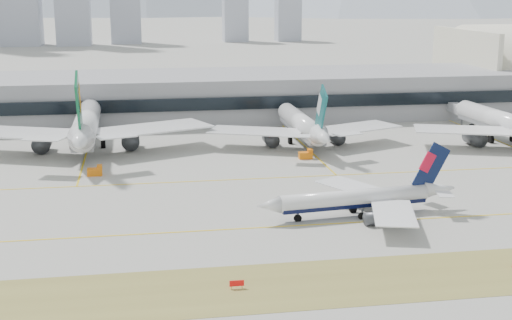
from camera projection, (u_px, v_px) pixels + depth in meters
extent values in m
plane|color=gray|center=(236.00, 220.00, 137.99)|extent=(3000.00, 3000.00, 0.00)
cube|color=olive|center=(265.00, 287.00, 107.31)|extent=(360.00, 18.00, 0.06)
cube|color=yellow|center=(239.00, 229.00, 133.19)|extent=(360.00, 0.45, 0.04)
cube|color=yellow|center=(218.00, 180.00, 166.74)|extent=(360.00, 0.45, 0.04)
cylinder|color=white|center=(354.00, 198.00, 139.80)|extent=(30.80, 6.76, 3.35)
cube|color=black|center=(354.00, 203.00, 140.02)|extent=(30.14, 6.19, 1.51)
cone|color=white|center=(268.00, 206.00, 135.09)|extent=(5.02, 3.85, 3.35)
cone|color=white|center=(439.00, 189.00, 144.69)|extent=(7.14, 4.09, 3.35)
cube|color=white|center=(353.00, 187.00, 149.65)|extent=(14.51, 18.12, 0.20)
cube|color=white|center=(423.00, 183.00, 148.36)|extent=(4.65, 5.50, 0.13)
cylinder|color=#3F4247|center=(351.00, 200.00, 146.73)|extent=(5.35, 3.07, 2.51)
cube|color=#3F4247|center=(352.00, 195.00, 146.49)|extent=(2.14, 0.49, 1.17)
cube|color=white|center=(394.00, 213.00, 132.29)|extent=(11.72, 17.93, 0.20)
cube|color=white|center=(445.00, 194.00, 140.23)|extent=(3.86, 5.19, 0.13)
cylinder|color=#3F4247|center=(378.00, 218.00, 135.16)|extent=(5.35, 3.07, 2.51)
cube|color=#3F4247|center=(378.00, 213.00, 134.92)|extent=(2.14, 0.49, 1.17)
cube|color=#09153C|center=(431.00, 167.00, 143.03)|extent=(8.25, 1.23, 10.49)
cube|color=red|center=(428.00, 162.00, 142.54)|extent=(3.75, 0.78, 4.49)
cylinder|color=#3F4247|center=(298.00, 216.00, 137.33)|extent=(0.40, 0.40, 2.01)
cylinder|color=black|center=(298.00, 218.00, 137.42)|extent=(1.56, 0.75, 1.51)
cylinder|color=#3F4247|center=(362.00, 214.00, 138.62)|extent=(0.40, 0.40, 2.01)
cylinder|color=black|center=(362.00, 216.00, 138.72)|extent=(1.56, 0.75, 1.51)
cylinder|color=#3F4247|center=(353.00, 208.00, 142.69)|extent=(0.40, 0.40, 2.01)
cylinder|color=black|center=(353.00, 210.00, 142.79)|extent=(1.56, 0.75, 1.51)
cylinder|color=white|center=(87.00, 122.00, 199.89)|extent=(7.15, 50.10, 6.62)
cube|color=slate|center=(87.00, 128.00, 200.31)|extent=(6.15, 49.09, 2.98)
cone|color=white|center=(91.00, 106.00, 227.48)|extent=(6.70, 7.71, 6.62)
cone|color=white|center=(80.00, 141.00, 170.43)|extent=(6.74, 11.19, 6.62)
cube|color=white|center=(152.00, 128.00, 196.14)|extent=(34.92, 25.65, 0.40)
cube|color=white|center=(116.00, 136.00, 173.78)|extent=(10.33, 7.57, 0.26)
cylinder|color=#3F4247|center=(130.00, 139.00, 199.14)|extent=(5.05, 8.39, 4.96)
cube|color=#3F4247|center=(130.00, 132.00, 198.68)|extent=(0.53, 3.48, 2.32)
cube|color=white|center=(17.00, 133.00, 190.04)|extent=(34.89, 25.14, 0.40)
cube|color=white|center=(43.00, 139.00, 170.85)|extent=(10.30, 7.41, 0.26)
cylinder|color=#3F4247|center=(42.00, 143.00, 195.08)|extent=(5.05, 8.39, 4.96)
cube|color=#3F4247|center=(42.00, 135.00, 194.61)|extent=(0.53, 3.48, 2.32)
cube|color=#0C5933|center=(79.00, 107.00, 171.91)|extent=(0.74, 13.84, 17.75)
cube|color=orange|center=(79.00, 98.00, 172.79)|extent=(0.79, 6.25, 7.60)
cylinder|color=#3F4247|center=(91.00, 128.00, 219.32)|extent=(0.79, 0.79, 3.97)
cylinder|color=black|center=(91.00, 130.00, 219.52)|extent=(1.19, 2.99, 2.98)
cylinder|color=#3F4247|center=(72.00, 142.00, 199.07)|extent=(0.79, 0.79, 3.97)
cylinder|color=black|center=(72.00, 145.00, 199.26)|extent=(1.19, 2.99, 2.98)
cylinder|color=#3F4247|center=(103.00, 141.00, 200.54)|extent=(0.79, 0.79, 3.97)
cylinder|color=black|center=(103.00, 144.00, 200.73)|extent=(1.19, 2.99, 2.98)
cylinder|color=white|center=(301.00, 123.00, 206.25)|extent=(5.58, 40.31, 5.33)
cube|color=slate|center=(301.00, 128.00, 206.59)|extent=(4.78, 39.50, 2.40)
cone|color=white|center=(284.00, 110.00, 228.48)|extent=(5.37, 6.19, 5.33)
cone|color=white|center=(323.00, 138.00, 182.52)|extent=(5.38, 8.98, 5.33)
cube|color=white|center=(355.00, 128.00, 203.17)|extent=(28.11, 20.57, 0.32)
cube|color=white|center=(348.00, 134.00, 185.19)|extent=(8.31, 6.07, 0.21)
cylinder|color=#3F4247|center=(336.00, 136.00, 205.61)|extent=(4.04, 6.74, 4.00)
cube|color=#3F4247|center=(336.00, 131.00, 205.23)|extent=(0.42, 2.80, 1.86)
cube|color=white|center=(256.00, 131.00, 198.38)|extent=(28.10, 20.33, 0.32)
cube|color=white|center=(296.00, 136.00, 182.88)|extent=(8.30, 5.99, 0.21)
cylinder|color=#3F4247|center=(271.00, 139.00, 202.42)|extent=(4.04, 6.74, 4.00)
cube|color=#3F4247|center=(271.00, 133.00, 202.04)|extent=(0.42, 2.80, 1.86)
cube|color=#14575A|center=(321.00, 111.00, 183.71)|extent=(0.55, 11.14, 14.29)
cube|color=silver|center=(320.00, 105.00, 184.42)|extent=(0.62, 5.03, 6.12)
cylinder|color=#3F4247|center=(290.00, 127.00, 221.91)|extent=(0.64, 0.64, 3.20)
cylinder|color=black|center=(290.00, 129.00, 222.07)|extent=(0.95, 2.40, 2.40)
cylinder|color=#3F4247|center=(290.00, 138.00, 205.61)|extent=(0.64, 0.64, 3.20)
cylinder|color=black|center=(290.00, 141.00, 205.76)|extent=(0.95, 2.40, 2.40)
cylinder|color=#3F4247|center=(313.00, 137.00, 206.76)|extent=(0.64, 0.64, 3.20)
cylinder|color=black|center=(313.00, 140.00, 206.91)|extent=(0.95, 2.40, 2.40)
cylinder|color=white|center=(501.00, 121.00, 207.58)|extent=(8.09, 42.84, 5.63)
cube|color=slate|center=(501.00, 126.00, 207.94)|extent=(7.20, 41.94, 2.53)
cone|color=white|center=(460.00, 107.00, 230.84)|extent=(6.00, 6.82, 5.63)
cube|color=white|center=(464.00, 130.00, 198.57)|extent=(29.58, 20.40, 0.34)
cylinder|color=#3F4247|center=(475.00, 138.00, 203.06)|extent=(4.63, 7.33, 4.22)
cube|color=#3F4247|center=(475.00, 132.00, 202.67)|extent=(0.59, 2.98, 1.97)
cylinder|color=#3F4247|center=(472.00, 126.00, 223.97)|extent=(0.68, 0.68, 3.38)
cylinder|color=black|center=(472.00, 128.00, 224.14)|extent=(1.13, 2.59, 2.53)
cylinder|color=#3F4247|center=(491.00, 137.00, 206.73)|extent=(0.68, 0.68, 3.38)
cylinder|color=black|center=(491.00, 140.00, 206.89)|extent=(1.13, 2.59, 2.53)
cube|color=gray|center=(190.00, 96.00, 246.47)|extent=(280.00, 42.00, 15.00)
cube|color=black|center=(195.00, 104.00, 225.75)|extent=(280.00, 1.20, 4.00)
cube|color=beige|center=(464.00, 65.00, 281.72)|extent=(2.00, 57.00, 27.90)
cube|color=red|center=(237.00, 283.00, 106.41)|extent=(2.20, 0.15, 0.90)
cylinder|color=orange|center=(231.00, 288.00, 106.44)|extent=(0.10, 0.10, 0.50)
cylinder|color=orange|center=(242.00, 287.00, 106.69)|extent=(0.10, 0.10, 0.50)
cube|color=orange|center=(306.00, 155.00, 187.66)|extent=(3.50, 2.00, 1.80)
cube|color=orange|center=(310.00, 151.00, 187.57)|extent=(1.20, 1.80, 1.00)
cylinder|color=black|center=(302.00, 158.00, 186.83)|extent=(0.70, 0.30, 0.70)
cylinder|color=black|center=(300.00, 157.00, 188.36)|extent=(0.70, 0.30, 0.70)
cylinder|color=black|center=(311.00, 158.00, 187.21)|extent=(0.70, 0.30, 0.70)
cylinder|color=black|center=(309.00, 157.00, 188.74)|extent=(0.70, 0.30, 0.70)
cube|color=orange|center=(95.00, 172.00, 170.83)|extent=(3.50, 2.00, 1.80)
cube|color=orange|center=(100.00, 167.00, 170.74)|extent=(1.20, 1.80, 1.00)
cylinder|color=black|center=(90.00, 175.00, 170.00)|extent=(0.70, 0.30, 0.70)
cylinder|color=black|center=(90.00, 174.00, 171.53)|extent=(0.70, 0.30, 0.70)
cylinder|color=black|center=(100.00, 175.00, 170.38)|extent=(0.70, 0.30, 0.70)
cylinder|color=black|center=(100.00, 173.00, 171.91)|extent=(0.70, 0.30, 0.70)
cube|color=#A0A5B6|center=(235.00, 8.00, 592.51)|extent=(20.00, 18.00, 55.00)
cube|color=#A0A5B6|center=(288.00, 12.00, 600.55)|extent=(20.00, 18.00, 48.00)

